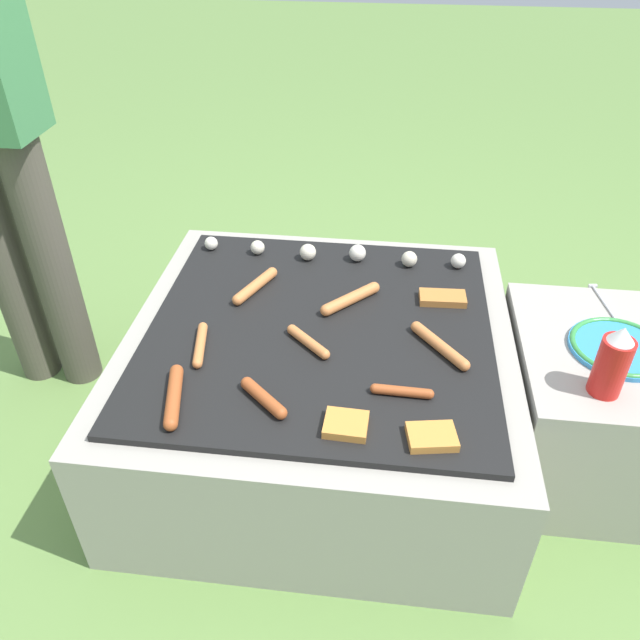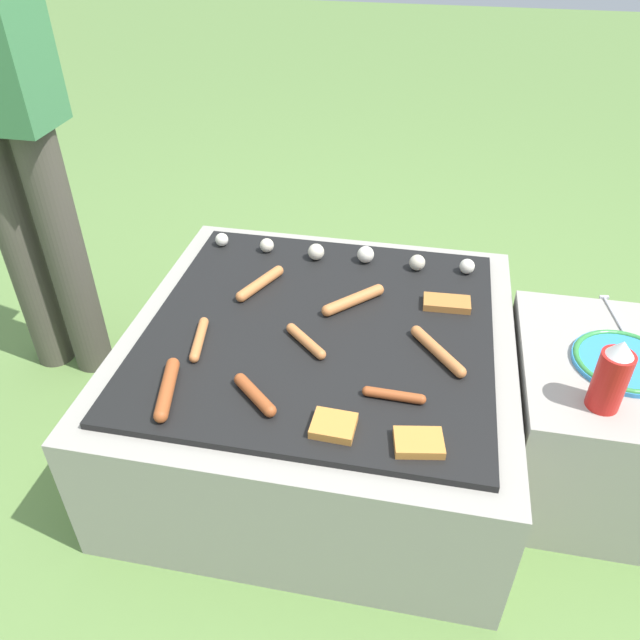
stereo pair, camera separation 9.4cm
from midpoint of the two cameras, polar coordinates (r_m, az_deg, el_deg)
ground_plane at (r=1.89m, az=1.45°, el=-10.51°), size 14.00×14.00×0.00m
grill at (r=1.74m, az=1.55°, el=-6.00°), size 1.00×1.00×0.41m
side_ledge at (r=1.81m, az=25.62°, el=-8.48°), size 0.47×0.54×0.41m
sausage_back_right at (r=1.44m, az=-11.99°, el=-6.22°), size 0.07×0.20×0.03m
sausage_front_right at (r=1.41m, az=8.68°, el=-6.86°), size 0.14×0.03×0.02m
sausage_back_left at (r=1.55m, az=12.41°, el=-2.80°), size 0.14×0.17×0.03m
sausage_front_left at (r=1.54m, az=0.42°, el=-1.97°), size 0.12×0.11×0.03m
sausage_front_center at (r=1.76m, az=-3.96°, el=3.34°), size 0.10×0.18×0.03m
sausage_back_center at (r=1.57m, az=-9.31°, el=-1.77°), size 0.05×0.17×0.02m
sausage_mid_left at (r=1.40m, az=-4.07°, el=-6.87°), size 0.12×0.11×0.03m
sausage_mid_right at (r=1.69m, az=4.67°, el=1.81°), size 0.15×0.16×0.03m
bread_slice_left at (r=1.72m, az=13.05°, el=1.48°), size 0.13×0.07×0.02m
bread_slice_right at (r=1.34m, az=3.29°, el=-9.67°), size 0.10×0.08×0.02m
bread_slice_center at (r=1.33m, az=11.06°, el=-10.99°), size 0.11×0.09×0.02m
mushroom_row at (r=1.88m, az=3.95°, el=6.02°), size 0.79×0.07×0.05m
plate_colorful at (r=1.68m, az=27.51°, el=-3.41°), size 0.24×0.24×0.02m
condiment_bottle at (r=1.49m, az=26.77°, el=-4.68°), size 0.07×0.07×0.18m
fork_utensil at (r=1.85m, az=26.57°, el=0.51°), size 0.04×0.19×0.01m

